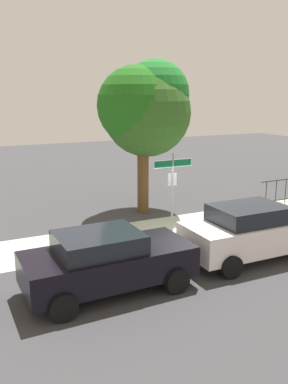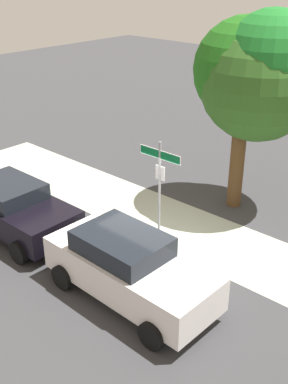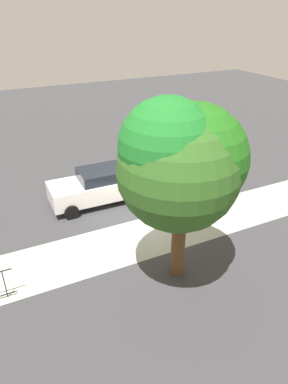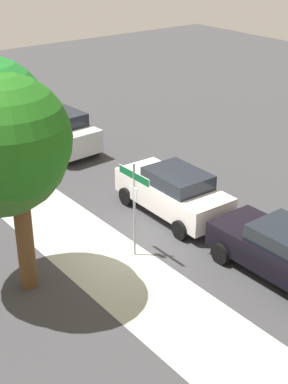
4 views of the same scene
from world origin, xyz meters
name	(u,v)px [view 2 (image 2 of 4)]	position (x,y,z in m)	size (l,w,h in m)	color
ground_plane	(160,247)	(0.00, 0.00, 0.00)	(60.00, 60.00, 0.00)	#38383A
sidewalk_strip	(246,254)	(2.00, 1.30, 0.00)	(24.00, 2.60, 0.00)	#A8AF9E
street_sign	(160,173)	(-0.40, 0.40, 2.03)	(1.42, 0.07, 2.95)	#9EA0A5
shade_tree	(257,74)	(0.34, 3.91, 4.31)	(3.85, 3.58, 6.19)	brown
car_black	(13,207)	(-3.77, -2.23, 0.80)	(4.21, 2.05, 1.54)	black
car_white	(129,267)	(0.88, -2.19, 0.85)	(4.38, 2.02, 1.65)	white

